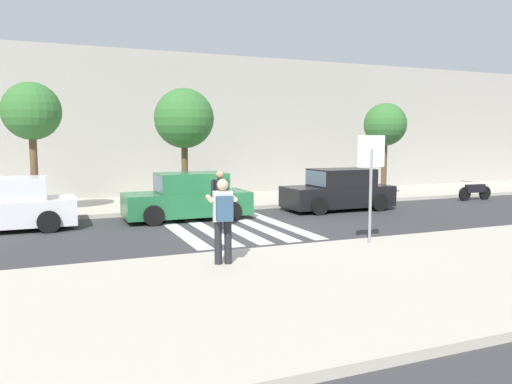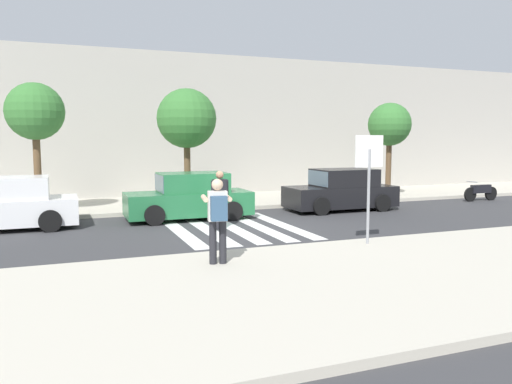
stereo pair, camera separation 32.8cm
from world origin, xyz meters
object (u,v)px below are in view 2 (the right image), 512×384
(stop_sign, at_px, (369,165))
(photographer_with_backpack, at_px, (218,214))
(parked_car_black, at_px, (341,191))
(motorcycle, at_px, (481,191))
(pedestrian_crossing, at_px, (220,196))
(parked_car_white, at_px, (5,205))
(street_tree_west, at_px, (35,113))
(parked_car_green, at_px, (190,197))
(street_tree_east, at_px, (390,125))
(street_tree_center, at_px, (187,119))

(stop_sign, xyz_separation_m, photographer_with_backpack, (-3.95, -0.62, -0.87))
(parked_car_black, distance_m, motorcycle, 7.12)
(photographer_with_backpack, distance_m, pedestrian_crossing, 4.74)
(stop_sign, xyz_separation_m, parked_car_black, (2.88, 6.06, -1.31))
(stop_sign, distance_m, parked_car_white, 10.47)
(stop_sign, distance_m, motorcycle, 11.95)
(parked_car_white, bearing_deg, parked_car_black, 0.00)
(pedestrian_crossing, height_order, motorcycle, pedestrian_crossing)
(stop_sign, height_order, street_tree_west, street_tree_west)
(parked_car_green, xyz_separation_m, street_tree_east, (9.34, 2.00, 2.53))
(parked_car_white, relative_size, parked_car_green, 1.00)
(street_tree_west, distance_m, street_tree_center, 5.10)
(photographer_with_backpack, xyz_separation_m, pedestrian_crossing, (1.43, 4.52, -0.19))
(parked_car_white, height_order, parked_car_green, same)
(stop_sign, distance_m, street_tree_center, 8.55)
(parked_car_white, xyz_separation_m, parked_car_green, (5.52, 0.00, 0.00))
(parked_car_white, distance_m, parked_car_green, 5.52)
(parked_car_green, bearing_deg, stop_sign, -64.28)
(street_tree_east, bearing_deg, parked_car_green, -167.91)
(motorcycle, height_order, street_tree_east, street_tree_east)
(stop_sign, bearing_deg, motorcycle, 32.46)
(stop_sign, relative_size, street_tree_center, 0.60)
(parked_car_green, bearing_deg, pedestrian_crossing, -79.63)
(motorcycle, bearing_deg, street_tree_center, 172.24)
(stop_sign, height_order, parked_car_white, stop_sign)
(parked_car_black, bearing_deg, street_tree_east, 29.48)
(parked_car_black, bearing_deg, parked_car_white, 180.00)
(photographer_with_backpack, bearing_deg, pedestrian_crossing, 72.49)
(parked_car_black, bearing_deg, photographer_with_backpack, -135.67)
(photographer_with_backpack, relative_size, parked_car_black, 0.42)
(parked_car_green, relative_size, street_tree_west, 0.94)
(motorcycle, distance_m, street_tree_center, 12.96)
(photographer_with_backpack, height_order, motorcycle, photographer_with_backpack)
(pedestrian_crossing, bearing_deg, parked_car_green, 100.37)
(street_tree_center, xyz_separation_m, street_tree_east, (8.93, -0.00, -0.14))
(street_tree_west, xyz_separation_m, street_tree_east, (14.03, 0.07, -0.27))
(parked_car_white, xyz_separation_m, motorcycle, (18.43, 0.30, -0.31))
(stop_sign, distance_m, parked_car_black, 6.84)
(pedestrian_crossing, distance_m, street_tree_center, 4.81)
(pedestrian_crossing, bearing_deg, street_tree_east, 24.92)
(pedestrian_crossing, height_order, street_tree_west, street_tree_west)
(street_tree_west, bearing_deg, pedestrian_crossing, -38.84)
(parked_car_green, xyz_separation_m, street_tree_center, (0.41, 2.00, 2.66))
(photographer_with_backpack, distance_m, motorcycle, 15.60)
(parked_car_white, xyz_separation_m, parked_car_black, (11.32, 0.00, 0.00))
(pedestrian_crossing, distance_m, parked_car_black, 5.83)
(photographer_with_backpack, xyz_separation_m, parked_car_green, (1.03, 6.67, -0.44))
(parked_car_green, height_order, street_tree_west, street_tree_west)
(parked_car_black, xyz_separation_m, street_tree_east, (3.54, 2.00, 2.53))
(street_tree_east, bearing_deg, parked_car_white, -172.33)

